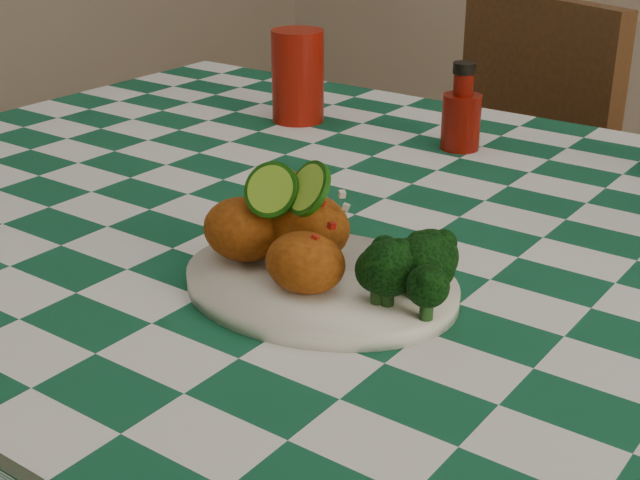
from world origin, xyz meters
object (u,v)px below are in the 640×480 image
Objects in this scene: fried_chicken_pile at (298,220)px; ketchup_bottle at (462,106)px; red_tumbler at (298,76)px; wooden_chair_left at (450,238)px; plate at (320,284)px.

ketchup_bottle is (-0.08, 0.49, -0.01)m from fried_chicken_pile.
red_tumbler reaches higher than wooden_chair_left.
plate is 0.98m from wooden_chair_left.
wooden_chair_left reaches higher than plate.
ketchup_bottle is at bearing 4.02° from red_tumbler.
ketchup_bottle is (-0.11, 0.49, 0.05)m from plate.
plate is 0.50m from ketchup_bottle.
fried_chicken_pile is (-0.03, -0.00, 0.06)m from plate.
plate is at bearing -77.54° from ketchup_bottle.
red_tumbler is 0.28m from ketchup_bottle.
ketchup_bottle is 0.58m from wooden_chair_left.
fried_chicken_pile is at bearing -180.00° from plate.
red_tumbler is 0.57m from wooden_chair_left.
wooden_chair_left is at bearing 79.75° from red_tumbler.
wooden_chair_left reaches higher than fried_chicken_pile.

